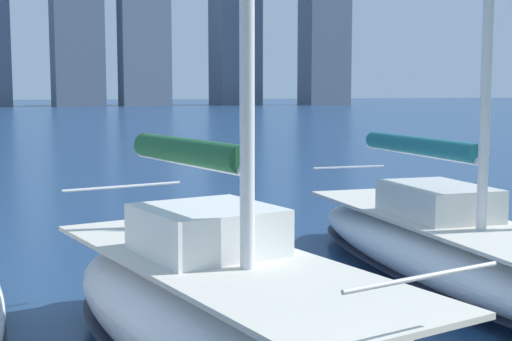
{
  "coord_description": "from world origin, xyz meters",
  "views": [
    {
      "loc": [
        3.46,
        1.83,
        3.21
      ],
      "look_at": [
        -0.18,
        -6.51,
        2.2
      ],
      "focal_mm": 50.0,
      "sensor_mm": 36.0,
      "label": 1
    }
  ],
  "objects": [
    {
      "name": "sailboat_teal",
      "position": [
        -4.2,
        -7.5,
        0.65
      ],
      "size": [
        3.24,
        9.5,
        11.62
      ],
      "color": "silver",
      "rests_on": "ground"
    },
    {
      "name": "sailboat_forest",
      "position": [
        0.61,
        -5.63,
        0.76
      ],
      "size": [
        3.46,
        7.09,
        11.49
      ],
      "color": "white",
      "rests_on": "ground"
    }
  ]
}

